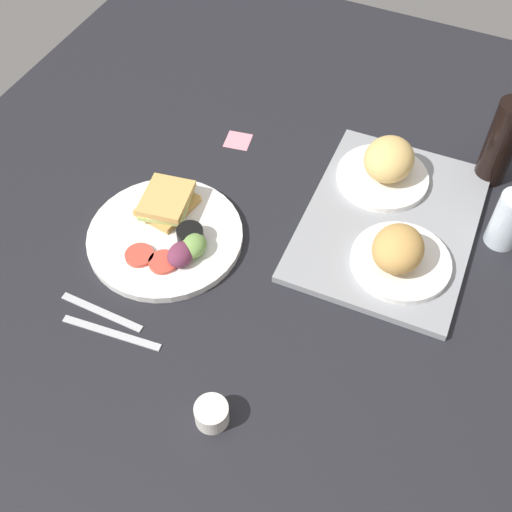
{
  "coord_description": "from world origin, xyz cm",
  "views": [
    {
      "loc": [
        68.37,
        33.42,
        98.07
      ],
      "look_at": [
        2.0,
        3.0,
        4.0
      ],
      "focal_mm": 44.71,
      "sensor_mm": 36.0,
      "label": 1
    }
  ],
  "objects_px": {
    "espresso_cup": "(212,414)",
    "fork": "(102,312)",
    "sticky_note": "(238,140)",
    "plate_with_salad": "(168,232)",
    "soda_bottle": "(501,143)",
    "bread_plate_far": "(399,254)",
    "serving_tray": "(390,222)",
    "knife": "(111,333)",
    "bread_plate_near": "(387,166)",
    "drinking_glass": "(509,220)"
  },
  "relations": [
    {
      "from": "plate_with_salad",
      "to": "soda_bottle",
      "type": "xyz_separation_m",
      "value": [
        -0.43,
        0.54,
        0.08
      ]
    },
    {
      "from": "drinking_glass",
      "to": "soda_bottle",
      "type": "height_order",
      "value": "soda_bottle"
    },
    {
      "from": "serving_tray",
      "to": "bread_plate_near",
      "type": "xyz_separation_m",
      "value": [
        -0.11,
        -0.05,
        0.05
      ]
    },
    {
      "from": "drinking_glass",
      "to": "knife",
      "type": "relative_size",
      "value": 0.64
    },
    {
      "from": "serving_tray",
      "to": "knife",
      "type": "height_order",
      "value": "serving_tray"
    },
    {
      "from": "fork",
      "to": "knife",
      "type": "relative_size",
      "value": 0.89
    },
    {
      "from": "bread_plate_near",
      "to": "knife",
      "type": "xyz_separation_m",
      "value": [
        0.56,
        -0.33,
        -0.05
      ]
    },
    {
      "from": "fork",
      "to": "serving_tray",
      "type": "bearing_deg",
      "value": 46.83
    },
    {
      "from": "serving_tray",
      "to": "bread_plate_near",
      "type": "relative_size",
      "value": 2.33
    },
    {
      "from": "bread_plate_far",
      "to": "soda_bottle",
      "type": "distance_m",
      "value": 0.35
    },
    {
      "from": "plate_with_salad",
      "to": "soda_bottle",
      "type": "height_order",
      "value": "soda_bottle"
    },
    {
      "from": "sticky_note",
      "to": "plate_with_salad",
      "type": "bearing_deg",
      "value": -0.39
    },
    {
      "from": "bread_plate_near",
      "to": "drinking_glass",
      "type": "relative_size",
      "value": 1.59
    },
    {
      "from": "soda_bottle",
      "to": "bread_plate_near",
      "type": "bearing_deg",
      "value": -60.26
    },
    {
      "from": "bread_plate_far",
      "to": "knife",
      "type": "bearing_deg",
      "value": -50.33
    },
    {
      "from": "bread_plate_near",
      "to": "drinking_glass",
      "type": "height_order",
      "value": "drinking_glass"
    },
    {
      "from": "sticky_note",
      "to": "soda_bottle",
      "type": "bearing_deg",
      "value": 102.58
    },
    {
      "from": "sticky_note",
      "to": "fork",
      "type": "bearing_deg",
      "value": -2.88
    },
    {
      "from": "bread_plate_near",
      "to": "soda_bottle",
      "type": "height_order",
      "value": "soda_bottle"
    },
    {
      "from": "bread_plate_near",
      "to": "plate_with_salad",
      "type": "height_order",
      "value": "bread_plate_near"
    },
    {
      "from": "espresso_cup",
      "to": "sticky_note",
      "type": "xyz_separation_m",
      "value": [
        -0.62,
        -0.25,
        -0.02
      ]
    },
    {
      "from": "plate_with_salad",
      "to": "fork",
      "type": "xyz_separation_m",
      "value": [
        0.21,
        -0.02,
        -0.01
      ]
    },
    {
      "from": "soda_bottle",
      "to": "bread_plate_far",
      "type": "bearing_deg",
      "value": -18.53
    },
    {
      "from": "bread_plate_near",
      "to": "espresso_cup",
      "type": "xyz_separation_m",
      "value": [
        0.63,
        -0.09,
        -0.03
      ]
    },
    {
      "from": "serving_tray",
      "to": "fork",
      "type": "height_order",
      "value": "serving_tray"
    },
    {
      "from": "drinking_glass",
      "to": "sticky_note",
      "type": "distance_m",
      "value": 0.6
    },
    {
      "from": "plate_with_salad",
      "to": "fork",
      "type": "height_order",
      "value": "plate_with_salad"
    },
    {
      "from": "bread_plate_near",
      "to": "soda_bottle",
      "type": "distance_m",
      "value": 0.23
    },
    {
      "from": "fork",
      "to": "sticky_note",
      "type": "relative_size",
      "value": 3.04
    },
    {
      "from": "bread_plate_far",
      "to": "fork",
      "type": "bearing_deg",
      "value": -55.35
    },
    {
      "from": "bread_plate_far",
      "to": "espresso_cup",
      "type": "height_order",
      "value": "bread_plate_far"
    },
    {
      "from": "soda_bottle",
      "to": "sticky_note",
      "type": "bearing_deg",
      "value": -77.42
    },
    {
      "from": "espresso_cup",
      "to": "plate_with_salad",
      "type": "bearing_deg",
      "value": -140.36
    },
    {
      "from": "knife",
      "to": "drinking_glass",
      "type": "bearing_deg",
      "value": 35.11
    },
    {
      "from": "drinking_glass",
      "to": "knife",
      "type": "distance_m",
      "value": 0.77
    },
    {
      "from": "espresso_cup",
      "to": "knife",
      "type": "relative_size",
      "value": 0.29
    },
    {
      "from": "drinking_glass",
      "to": "espresso_cup",
      "type": "relative_size",
      "value": 2.17
    },
    {
      "from": "bread_plate_far",
      "to": "plate_with_salad",
      "type": "distance_m",
      "value": 0.45
    },
    {
      "from": "espresso_cup",
      "to": "fork",
      "type": "relative_size",
      "value": 0.33
    },
    {
      "from": "sticky_note",
      "to": "bread_plate_near",
      "type": "bearing_deg",
      "value": 91.07
    },
    {
      "from": "bread_plate_near",
      "to": "bread_plate_far",
      "type": "relative_size",
      "value": 1.02
    },
    {
      "from": "serving_tray",
      "to": "knife",
      "type": "bearing_deg",
      "value": -39.58
    },
    {
      "from": "bread_plate_far",
      "to": "drinking_glass",
      "type": "height_order",
      "value": "drinking_glass"
    },
    {
      "from": "bread_plate_far",
      "to": "sticky_note",
      "type": "distance_m",
      "value": 0.48
    },
    {
      "from": "serving_tray",
      "to": "knife",
      "type": "xyz_separation_m",
      "value": [
        0.45,
        -0.37,
        -0.01
      ]
    },
    {
      "from": "drinking_glass",
      "to": "fork",
      "type": "relative_size",
      "value": 0.71
    },
    {
      "from": "soda_bottle",
      "to": "sticky_note",
      "type": "height_order",
      "value": "soda_bottle"
    },
    {
      "from": "fork",
      "to": "bread_plate_far",
      "type": "bearing_deg",
      "value": 35.92
    },
    {
      "from": "drinking_glass",
      "to": "sticky_note",
      "type": "relative_size",
      "value": 2.17
    },
    {
      "from": "bread_plate_far",
      "to": "fork",
      "type": "xyz_separation_m",
      "value": [
        0.32,
        -0.46,
        -0.05
      ]
    }
  ]
}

